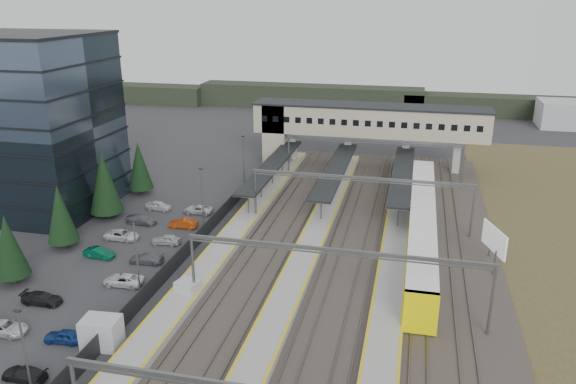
% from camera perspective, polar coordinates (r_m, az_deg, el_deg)
% --- Properties ---
extents(ground, '(220.00, 220.00, 0.00)m').
position_cam_1_polar(ground, '(64.13, -5.06, -7.55)').
color(ground, '#2B2B2D').
rests_on(ground, ground).
extents(office_building, '(24.30, 18.30, 24.30)m').
position_cam_1_polar(office_building, '(87.26, -25.97, 6.35)').
color(office_building, '#384659').
rests_on(office_building, ground).
extents(conifer_row, '(4.42, 49.82, 9.50)m').
position_cam_1_polar(conifer_row, '(68.86, -23.95, -2.89)').
color(conifer_row, black).
rests_on(conifer_row, ground).
extents(car_park, '(10.44, 44.44, 1.29)m').
position_cam_1_polar(car_park, '(64.28, -18.41, -7.88)').
color(car_park, '#B1B1B5').
rests_on(car_park, ground).
extents(lampposts, '(0.50, 53.25, 8.07)m').
position_cam_1_polar(lampposts, '(66.14, -11.46, -2.89)').
color(lampposts, slate).
rests_on(lampposts, ground).
extents(fence, '(0.08, 90.00, 2.00)m').
position_cam_1_polar(fence, '(70.02, -8.91, -4.41)').
color(fence, '#26282B').
rests_on(fence, ground).
extents(relay_cabin_near, '(3.38, 2.59, 2.67)m').
position_cam_1_polar(relay_cabin_near, '(52.69, -18.42, -13.37)').
color(relay_cabin_near, '#AAACB0').
rests_on(relay_cabin_near, ground).
extents(relay_cabin_far, '(2.57, 2.31, 1.99)m').
position_cam_1_polar(relay_cabin_far, '(58.00, -10.13, -9.78)').
color(relay_cabin_far, '#AAACB0').
rests_on(relay_cabin_far, ground).
extents(rail_corridor, '(34.00, 90.00, 0.92)m').
position_cam_1_polar(rail_corridor, '(66.39, 4.01, -6.26)').
color(rail_corridor, '#37302B').
rests_on(rail_corridor, ground).
extents(canopies, '(23.10, 30.00, 3.28)m').
position_cam_1_polar(canopies, '(85.73, 4.89, 2.32)').
color(canopies, black).
rests_on(canopies, ground).
extents(footbridge, '(40.40, 6.40, 11.20)m').
position_cam_1_polar(footbridge, '(99.05, 6.64, 6.99)').
color(footbridge, '#A29C82').
rests_on(footbridge, ground).
extents(gantries, '(28.40, 62.28, 7.17)m').
position_cam_1_polar(gantries, '(61.97, 6.26, -2.50)').
color(gantries, slate).
rests_on(gantries, ground).
extents(train, '(3.10, 43.16, 3.91)m').
position_cam_1_polar(train, '(71.24, 13.44, -3.23)').
color(train, white).
rests_on(train, ground).
extents(billboard, '(1.98, 5.41, 4.76)m').
position_cam_1_polar(billboard, '(66.59, 20.20, -4.68)').
color(billboard, slate).
rests_on(billboard, ground).
extents(treeline_far, '(170.00, 19.00, 7.00)m').
position_cam_1_polar(treeline_far, '(148.88, 15.12, 8.65)').
color(treeline_far, black).
rests_on(treeline_far, ground).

